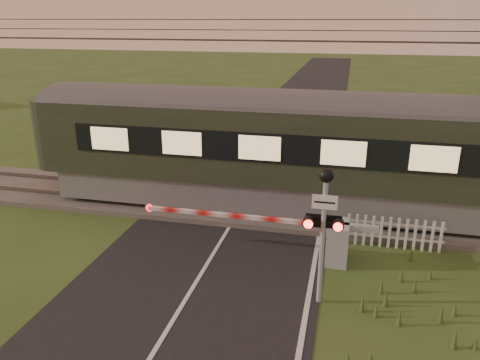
# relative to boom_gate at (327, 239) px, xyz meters

# --- Properties ---
(ground) EXTENTS (160.00, 160.00, 0.00)m
(ground) POSITION_rel_boom_gate_xyz_m (-3.03, -3.46, -0.63)
(ground) COLOR #30471B
(ground) RESTS_ON ground
(road) EXTENTS (6.00, 140.00, 0.03)m
(road) POSITION_rel_boom_gate_xyz_m (-3.01, -3.69, -0.62)
(road) COLOR black
(road) RESTS_ON ground
(track_bed) EXTENTS (140.00, 3.40, 0.39)m
(track_bed) POSITION_rel_boom_gate_xyz_m (-3.03, 3.04, -0.56)
(track_bed) COLOR #47423D
(track_bed) RESTS_ON ground
(overhead_wires) EXTENTS (120.00, 0.62, 0.62)m
(overhead_wires) POSITION_rel_boom_gate_xyz_m (-3.03, 3.04, 5.10)
(overhead_wires) COLOR black
(overhead_wires) RESTS_ON ground
(boom_gate) EXTENTS (6.41, 0.87, 1.15)m
(boom_gate) POSITION_rel_boom_gate_xyz_m (0.00, 0.00, 0.00)
(boom_gate) COLOR gray
(boom_gate) RESTS_ON ground
(crossing_signal) EXTENTS (0.82, 0.35, 3.21)m
(crossing_signal) POSITION_rel_boom_gate_xyz_m (-0.04, -2.01, 1.58)
(crossing_signal) COLOR gray
(crossing_signal) RESTS_ON ground
(picket_fence) EXTENTS (2.71, 0.08, 0.92)m
(picket_fence) POSITION_rel_boom_gate_xyz_m (1.78, 1.15, -0.16)
(picket_fence) COLOR silver
(picket_fence) RESTS_ON ground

